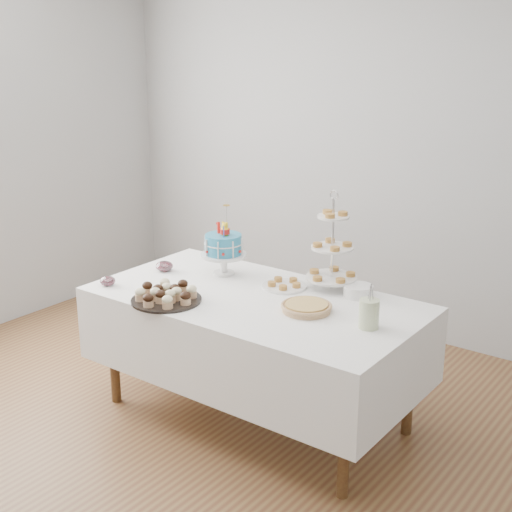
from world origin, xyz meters
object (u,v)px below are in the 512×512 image
Objects in this scene: cupcake_tray at (166,294)px; pie at (306,307)px; jam_bowl_a at (108,281)px; utensil_pitcher at (369,313)px; birthday_cake at (224,256)px; tiered_stand at (332,248)px; pastry_plate at (285,285)px; table at (255,334)px; jam_bowl_b at (164,266)px; plate_stack at (358,291)px.

cupcake_tray is 1.42× the size of pie.
jam_bowl_a is 1.62m from utensil_pitcher.
tiered_stand reaches higher than birthday_cake.
cupcake_tray reaches higher than pastry_plate.
birthday_cake is 0.73m from jam_bowl_a.
table is 0.80m from jam_bowl_b.
pie is (0.35, -0.00, 0.25)m from table.
birthday_cake reaches higher than pastry_plate.
cupcake_tray reaches higher than jam_bowl_b.
birthday_cake is 0.57m from cupcake_tray.
cupcake_tray is 0.47m from jam_bowl_a.
tiered_stand reaches higher than table.
table is 0.95m from jam_bowl_a.
jam_bowl_a is (-1.11, -0.76, -0.22)m from tiered_stand.
utensil_pitcher reaches higher than jam_bowl_b.
cupcake_tray reaches higher than pie.
jam_bowl_b reaches higher than pie.
pastry_plate is 2.42× the size of jam_bowl_b.
plate_stack reaches higher than pastry_plate.
table is 0.43m from pie.
utensil_pitcher reaches higher than cupcake_tray.
pie is 0.47× the size of tiered_stand.
jam_bowl_a is at bearing -150.67° from plate_stack.
table is at bearing -141.46° from plate_stack.
jam_bowl_a is 0.40× the size of utensil_pitcher.
jam_bowl_b is at bearing 177.69° from pie.
jam_bowl_a is at bearing -147.09° from utensil_pitcher.
tiered_stand is at bearing 19.44° from jam_bowl_b.
cupcake_tray is (0.04, -0.56, -0.08)m from birthday_cake.
table is at bearing -123.81° from tiered_stand.
pie reaches higher than pastry_plate.
plate_stack is at bearing 31.93° from birthday_cake.
cupcake_tray is 4.27× the size of jam_bowl_a.
jam_bowl_a is 0.41m from jam_bowl_b.
tiered_stand reaches higher than pie.
cupcake_tray is at bearing -64.49° from birthday_cake.
tiered_stand is 5.37× the size of jam_bowl_b.
jam_bowl_b is at bearing -165.70° from pastry_plate.
birthday_cake is 4.72× the size of jam_bowl_a.
plate_stack is 0.64× the size of pastry_plate.
jam_bowl_a is at bearing -163.32° from pie.
cupcake_tray is at bearing -136.69° from table.
birthday_cake is 1.57× the size of pie.
pastry_plate is at bearing -163.12° from plate_stack.
pie is at bearing -78.06° from tiered_stand.
birthday_cake is at bearing -169.86° from plate_stack.
table is at bearing 43.31° from cupcake_tray.
pie is at bearing 5.64° from birthday_cake.
tiered_stand reaches higher than pastry_plate.
tiered_stand is 1.10m from jam_bowl_b.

